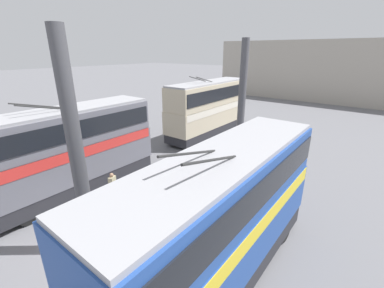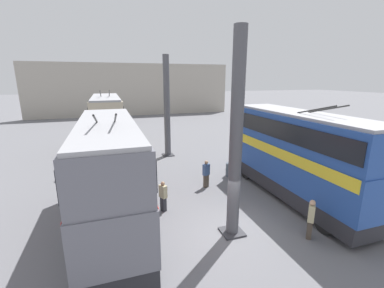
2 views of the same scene
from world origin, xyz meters
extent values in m
plane|color=slate|center=(0.00, 0.00, 0.00)|extent=(240.00, 240.00, 0.00)
cube|color=#A8A093|center=(39.01, 0.00, 4.62)|extent=(0.50, 36.00, 9.23)
cylinder|color=#4C4C51|center=(-0.19, 0.00, 4.23)|extent=(0.52, 0.52, 8.47)
cube|color=#333338|center=(-0.19, 0.00, 0.04)|extent=(0.94, 0.94, 0.08)
cylinder|color=#4C4C51|center=(12.17, 0.00, 4.23)|extent=(0.52, 0.52, 8.47)
cube|color=#333338|center=(12.17, 0.00, 0.04)|extent=(0.94, 0.94, 0.08)
cylinder|color=black|center=(5.23, -5.93, 0.54)|extent=(1.07, 0.30, 1.07)
cylinder|color=black|center=(5.23, -3.83, 0.54)|extent=(1.07, 0.30, 1.07)
cylinder|color=black|center=(-1.44, -5.93, 0.54)|extent=(1.07, 0.30, 1.07)
cylinder|color=black|center=(-1.44, -3.83, 0.54)|extent=(1.07, 0.30, 1.07)
cube|color=#28282D|center=(1.79, -4.88, 0.69)|extent=(9.47, 2.45, 0.79)
cube|color=#234793|center=(1.79, -4.88, 2.06)|extent=(9.67, 2.50, 1.94)
cube|color=yellow|center=(1.79, -4.88, 2.75)|extent=(9.38, 2.54, 0.55)
cube|color=#234793|center=(1.79, -4.88, 3.87)|extent=(9.57, 2.42, 1.68)
cube|color=black|center=(1.79, -4.88, 3.95)|extent=(9.28, 2.51, 0.93)
cube|color=#9E9EA3|center=(1.79, -4.88, 4.78)|extent=(9.47, 2.25, 0.14)
cube|color=black|center=(6.57, -4.88, 2.25)|extent=(0.12, 2.30, 1.24)
cylinder|color=#282828|center=(0.59, -5.23, 5.14)|extent=(2.35, 0.07, 0.65)
cylinder|color=#282828|center=(0.59, -4.53, 5.14)|extent=(2.35, 0.07, 0.65)
cylinder|color=black|center=(5.23, 3.83, 0.49)|extent=(0.98, 0.30, 0.98)
cylinder|color=black|center=(5.23, 5.93, 0.49)|extent=(0.98, 0.30, 0.98)
cylinder|color=black|center=(-1.08, 3.83, 0.49)|extent=(0.98, 0.30, 0.98)
cylinder|color=black|center=(-1.08, 5.93, 0.49)|extent=(0.98, 0.30, 0.98)
cube|color=#28282D|center=(1.98, 4.88, 0.65)|extent=(9.12, 2.45, 0.77)
cube|color=slate|center=(1.98, 4.88, 2.01)|extent=(9.30, 2.50, 1.94)
cube|color=red|center=(1.98, 4.88, 2.70)|extent=(9.02, 2.54, 0.55)
cube|color=slate|center=(1.98, 4.88, 3.84)|extent=(9.21, 2.42, 1.73)
cube|color=black|center=(1.98, 4.88, 3.93)|extent=(8.93, 2.51, 0.95)
cube|color=#9E9EA3|center=(1.98, 4.88, 4.77)|extent=(9.12, 2.25, 0.14)
cube|color=black|center=(6.57, 4.88, 2.20)|extent=(0.12, 2.30, 1.24)
cylinder|color=#282828|center=(0.81, 4.53, 5.13)|extent=(2.35, 0.07, 0.65)
cylinder|color=#282828|center=(0.81, 5.23, 5.13)|extent=(2.35, 0.07, 0.65)
cylinder|color=black|center=(18.65, 3.83, 0.50)|extent=(0.99, 0.30, 0.99)
cylinder|color=black|center=(18.65, 5.93, 0.50)|extent=(0.99, 0.30, 0.99)
cylinder|color=black|center=(11.89, 3.83, 0.50)|extent=(0.99, 0.30, 0.99)
cylinder|color=black|center=(11.89, 5.93, 0.50)|extent=(0.99, 0.30, 0.99)
cube|color=#28282D|center=(15.17, 4.88, 0.66)|extent=(9.57, 2.45, 0.77)
cube|color=beige|center=(15.17, 4.88, 2.01)|extent=(9.76, 2.50, 1.93)
cube|color=silver|center=(15.17, 4.88, 2.70)|extent=(9.47, 2.54, 0.55)
cube|color=beige|center=(15.17, 4.88, 3.94)|extent=(9.66, 2.42, 1.93)
cube|color=black|center=(15.17, 4.88, 4.04)|extent=(9.37, 2.51, 1.06)
cube|color=#9E9EA3|center=(15.17, 4.88, 4.98)|extent=(9.57, 2.25, 0.14)
cube|color=black|center=(19.99, 4.88, 2.21)|extent=(0.12, 2.30, 1.24)
cylinder|color=#282828|center=(13.95, 4.53, 5.34)|extent=(2.35, 0.07, 0.65)
cylinder|color=#282828|center=(13.95, 5.23, 5.34)|extent=(2.35, 0.07, 0.65)
cube|color=#473D33|center=(4.75, -0.70, 0.40)|extent=(0.30, 0.35, 0.80)
cube|color=#3D5684|center=(4.75, -0.70, 1.15)|extent=(0.38, 0.48, 0.70)
sphere|color=#A37A5B|center=(4.75, -0.70, 1.61)|extent=(0.23, 0.23, 0.23)
cube|color=#473D33|center=(-1.55, -2.90, 0.41)|extent=(0.36, 0.35, 0.82)
cube|color=tan|center=(-1.55, -2.90, 1.17)|extent=(0.47, 0.46, 0.71)
sphere|color=tan|center=(-1.55, -2.90, 1.64)|extent=(0.23, 0.23, 0.23)
cube|color=#2D2D33|center=(2.67, 2.44, 0.37)|extent=(0.36, 0.31, 0.74)
cube|color=tan|center=(2.67, 2.44, 1.06)|extent=(0.48, 0.39, 0.64)
sphere|color=#A37A5B|center=(2.67, 2.44, 1.49)|extent=(0.21, 0.21, 0.21)
cylinder|color=#424C56|center=(5.98, -2.96, 0.46)|extent=(0.59, 0.59, 0.92)
cylinder|color=#424C56|center=(5.98, -2.96, 0.46)|extent=(0.62, 0.62, 0.04)
camera|label=1|loc=(-4.27, -8.39, 7.67)|focal=24.00mm
camera|label=2|loc=(-9.08, 4.78, 6.56)|focal=24.00mm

